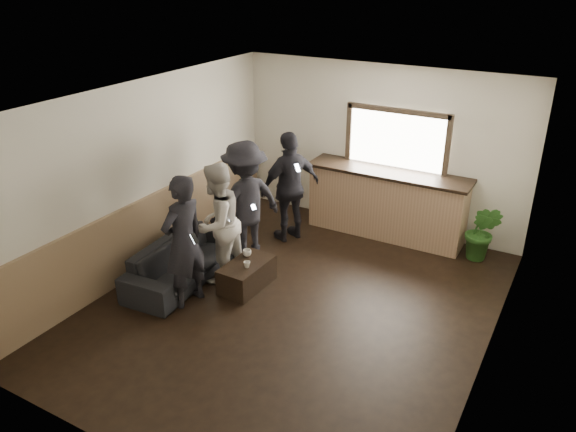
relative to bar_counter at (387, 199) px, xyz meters
The scene contains 12 objects.
ground 2.79m from the bar_counter, 96.35° to the right, with size 5.00×6.00×0.01m, color black.
room_shell 3.00m from the bar_counter, 111.04° to the right, with size 5.01×6.01×2.80m.
bar_counter is the anchor object (origin of this frame).
sofa 3.53m from the bar_counter, 125.70° to the right, with size 2.02×0.79×0.59m, color black.
coffee_table 2.86m from the bar_counter, 113.16° to the right, with size 0.47×0.85×0.38m, color black.
cup_a 2.71m from the bar_counter, 116.84° to the right, with size 0.12×0.12×0.10m, color silver.
cup_b 2.90m from the bar_counter, 111.13° to the right, with size 0.09×0.09×0.09m, color silver.
potted_plant 1.63m from the bar_counter, ahead, with size 0.52×0.42×0.95m, color #2D6623.
person_a 3.70m from the bar_counter, 115.66° to the right, with size 0.54×0.73×1.85m.
person_b 3.05m from the bar_counter, 121.71° to the right, with size 0.70×0.88×1.78m.
person_c 2.47m from the bar_counter, 130.69° to the right, with size 1.14×1.40×1.90m.
person_d 1.65m from the bar_counter, 145.24° to the right, with size 0.92×1.16×1.85m.
Camera 1 is at (3.11, -5.66, 4.27)m, focal length 35.00 mm.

